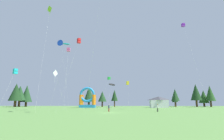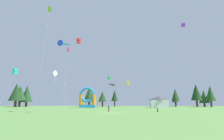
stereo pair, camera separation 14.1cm
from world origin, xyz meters
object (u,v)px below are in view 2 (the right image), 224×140
kite_white_diamond (55,74)px  kite_pink_box (68,50)px  person_near_camera (109,107)px  kite_teal_parafoil (66,44)px  inflatable_red_slide (88,100)px  kite_lime_diamond (50,10)px  person_far_side (157,107)px  kite_cyan_box (15,71)px  kite_red_box (79,41)px  kite_purple_box (183,25)px  kite_green_box (109,78)px  kite_yellow_box (128,83)px  festival_tent (159,102)px  kite_blue_delta (62,44)px  kite_black_parafoil (112,85)px

kite_white_diamond → kite_pink_box: bearing=91.7°
kite_white_diamond → kite_pink_box: kite_pink_box is taller
person_near_camera → kite_teal_parafoil: bearing=-8.3°
kite_pink_box → inflatable_red_slide: bearing=85.1°
kite_lime_diamond → person_far_side: size_ratio=13.62×
kite_lime_diamond → kite_cyan_box: bearing=-146.6°
kite_red_box → kite_purple_box: 33.16m
kite_lime_diamond → kite_red_box: bearing=-6.3°
kite_lime_diamond → inflatable_red_slide: 37.41m
kite_white_diamond → kite_lime_diamond: bearing=150.8°
kite_pink_box → person_far_side: size_ratio=9.60×
inflatable_red_slide → person_far_side: bearing=-54.0°
kite_green_box → kite_yellow_box: bearing=-22.0°
person_near_camera → festival_tent: 32.69m
kite_teal_parafoil → kite_cyan_box: size_ratio=2.03×
kite_yellow_box → kite_green_box: 6.72m
kite_yellow_box → kite_blue_delta: size_ratio=0.40×
kite_black_parafoil → inflatable_red_slide: 11.94m
kite_red_box → kite_yellow_box: size_ratio=1.83×
kite_red_box → kite_pink_box: size_ratio=0.94×
kite_pink_box → person_far_side: bearing=-14.5°
kite_yellow_box → festival_tent: bearing=44.0°
kite_red_box → festival_tent: bearing=53.4°
kite_teal_parafoil → kite_lime_diamond: kite_lime_diamond is taller
kite_teal_parafoil → kite_blue_delta: bearing=114.7°
kite_green_box → person_far_side: bearing=-57.4°
kite_purple_box → person_near_camera: 33.97m
kite_black_parafoil → person_far_side: size_ratio=5.06×
kite_red_box → inflatable_red_slide: size_ratio=2.05×
kite_cyan_box → kite_pink_box: kite_pink_box is taller
kite_purple_box → inflatable_red_slide: bearing=150.8°
kite_black_parafoil → kite_green_box: bearing=-100.5°
kite_black_parafoil → kite_purple_box: kite_purple_box is taller
kite_teal_parafoil → kite_blue_delta: kite_blue_delta is taller
kite_cyan_box → kite_white_diamond: bearing=15.0°
kite_red_box → inflatable_red_slide: bearing=95.5°
kite_teal_parafoil → kite_purple_box: (33.19, 6.34, 7.63)m
kite_black_parafoil → kite_cyan_box: bearing=-121.7°
kite_pink_box → inflatable_red_slide: (1.90, 22.15, -13.27)m
inflatable_red_slide → kite_black_parafoil: bearing=-28.0°
person_far_side → festival_tent: (6.48, 27.61, 1.03)m
kite_teal_parafoil → person_far_side: (22.28, -4.11, -16.16)m
kite_cyan_box → inflatable_red_slide: (8.86, 34.64, -5.27)m
kite_blue_delta → person_near_camera: size_ratio=13.34×
kite_teal_parafoil → kite_green_box: 19.15m
kite_lime_diamond → festival_tent: (30.67, 31.10, -20.78)m
kite_teal_parafoil → kite_pink_box: kite_teal_parafoil is taller
kite_cyan_box → inflatable_red_slide: bearing=75.7°
kite_teal_parafoil → person_near_camera: bearing=-20.1°
kite_teal_parafoil → kite_red_box: (5.09, -8.38, -2.04)m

